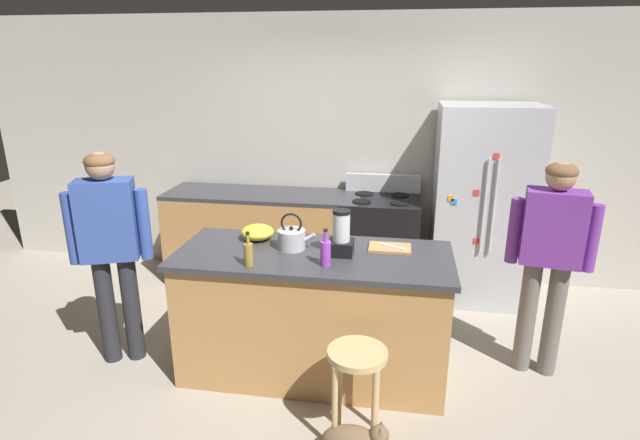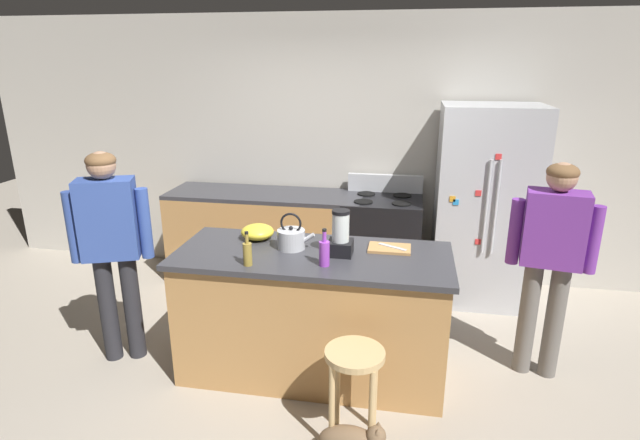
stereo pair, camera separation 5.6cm
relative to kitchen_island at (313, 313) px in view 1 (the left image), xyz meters
The scene contains 16 objects.
ground_plane 0.48m from the kitchen_island, ahead, with size 14.00×14.00×0.00m, color #9E9384.
back_wall 2.14m from the kitchen_island, 90.00° to the left, with size 8.00×0.10×2.70m, color #BCB7AD.
kitchen_island is the anchor object (origin of this frame).
back_counter_run 1.74m from the kitchen_island, 117.30° to the left, with size 2.00×0.64×0.96m.
refrigerator 2.07m from the kitchen_island, 47.90° to the left, with size 0.90×0.73×1.88m.
stove_range 1.58m from the kitchen_island, 75.09° to the left, with size 0.76×0.65×1.14m.
person_by_island_left 1.59m from the kitchen_island, behind, with size 0.58×0.35×1.65m.
person_by_sink_right 1.75m from the kitchen_island, ahead, with size 0.60×0.29×1.61m.
bar_stool 0.77m from the kitchen_island, 60.12° to the right, with size 0.36×0.36×0.62m.
blender_appliance 0.64m from the kitchen_island, ahead, with size 0.17×0.17×0.32m.
bottle_soda 0.62m from the kitchen_island, 59.35° to the right, with size 0.07×0.07×0.26m.
bottle_vinegar 0.74m from the kitchen_island, 142.76° to the right, with size 0.06×0.06×0.24m.
mixing_bowl 0.74m from the kitchen_island, 155.38° to the left, with size 0.25×0.25×0.11m, color yellow.
tea_kettle 0.58m from the kitchen_island, 158.89° to the left, with size 0.28×0.20×0.27m.
cutting_board 0.74m from the kitchen_island, 17.08° to the left, with size 0.30×0.20×0.02m, color #B7844C.
chef_knife 0.76m from the kitchen_island, 16.50° to the left, with size 0.22×0.03×0.01m, color #B7BABF.
Camera 1 is at (0.59, -3.24, 2.26)m, focal length 28.19 mm.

